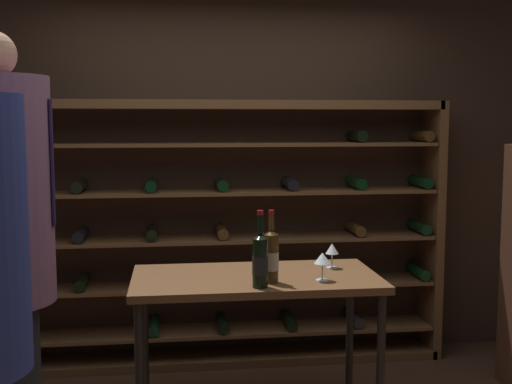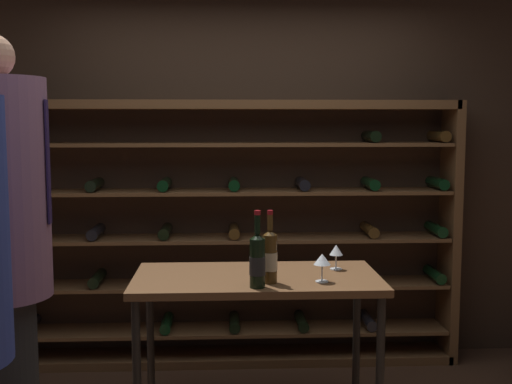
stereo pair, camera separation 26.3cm
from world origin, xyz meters
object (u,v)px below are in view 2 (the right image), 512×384
wine_rack (233,235)px  tasting_table (257,291)px  wine_glass_stemmed_left (322,261)px  wine_bottle_red_label (257,260)px  person_bystander_red_print (0,242)px  wine_bottle_gold_foil (270,256)px  wine_glass_stemmed_right (336,251)px

wine_rack → tasting_table: 1.02m
tasting_table → wine_glass_stemmed_left: wine_glass_stemmed_left is taller
wine_glass_stemmed_left → wine_bottle_red_label: bearing=-164.4°
person_bystander_red_print → wine_glass_stemmed_left: (1.51, 0.35, -0.18)m
person_bystander_red_print → tasting_table: bearing=110.4°
wine_rack → wine_glass_stemmed_left: (0.44, -1.16, 0.07)m
person_bystander_red_print → wine_bottle_red_label: bearing=99.4°
wine_rack → wine_bottle_red_label: wine_rack is taller
wine_bottle_gold_foil → wine_bottle_red_label: bearing=-128.3°
wine_bottle_gold_foil → wine_glass_stemmed_right: bearing=36.0°
tasting_table → wine_rack: bearing=96.4°
wine_bottle_gold_foil → wine_glass_stemmed_right: (0.39, 0.28, -0.04)m
wine_bottle_red_label → wine_glass_stemmed_right: size_ratio=2.76×
person_bystander_red_print → wine_glass_stemmed_left: person_bystander_red_print is taller
wine_rack → tasting_table: size_ratio=2.34×
wine_bottle_red_label → wine_glass_stemmed_right: (0.46, 0.37, -0.04)m
wine_bottle_gold_foil → wine_glass_stemmed_right: 0.48m
wine_rack → wine_bottle_gold_foil: wine_rack is taller
wine_bottle_red_label → wine_glass_stemmed_right: bearing=38.9°
wine_bottle_red_label → wine_bottle_gold_foil: bearing=51.7°
tasting_table → wine_glass_stemmed_right: (0.45, 0.12, 0.19)m
tasting_table → person_bystander_red_print: (-1.18, -0.51, 0.37)m
tasting_table → wine_glass_stemmed_right: wine_glass_stemmed_right is taller
person_bystander_red_print → wine_glass_stemmed_right: bearing=108.1°
wine_glass_stemmed_left → wine_glass_stemmed_right: 0.30m
tasting_table → wine_glass_stemmed_left: (0.33, -0.16, 0.20)m
person_bystander_red_print → wine_bottle_gold_foil: bearing=102.6°
tasting_table → wine_bottle_gold_foil: size_ratio=3.51×
wine_bottle_red_label → wine_glass_stemmed_right: 0.59m
person_bystander_red_print → wine_bottle_gold_foil: 1.29m
wine_glass_stemmed_right → person_bystander_red_print: bearing=-158.9°
wine_glass_stemmed_right → tasting_table: bearing=-165.3°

